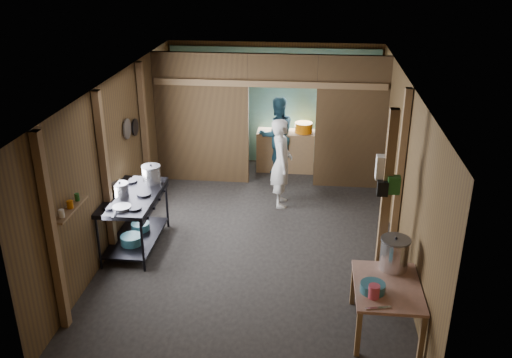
# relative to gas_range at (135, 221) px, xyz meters

# --- Properties ---
(floor) EXTENTS (4.50, 7.00, 0.00)m
(floor) POSITION_rel_gas_range_xyz_m (1.88, 0.57, -0.45)
(floor) COLOR black
(floor) RESTS_ON ground
(ceiling) EXTENTS (4.50, 7.00, 0.00)m
(ceiling) POSITION_rel_gas_range_xyz_m (1.88, 0.57, 2.15)
(ceiling) COLOR #4D4844
(ceiling) RESTS_ON ground
(wall_back) EXTENTS (4.50, 0.00, 2.60)m
(wall_back) POSITION_rel_gas_range_xyz_m (1.88, 4.07, 0.85)
(wall_back) COLOR brown
(wall_back) RESTS_ON ground
(wall_front) EXTENTS (4.50, 0.00, 2.60)m
(wall_front) POSITION_rel_gas_range_xyz_m (1.88, -2.93, 0.85)
(wall_front) COLOR brown
(wall_front) RESTS_ON ground
(wall_left) EXTENTS (0.00, 7.00, 2.60)m
(wall_left) POSITION_rel_gas_range_xyz_m (-0.37, 0.57, 0.85)
(wall_left) COLOR brown
(wall_left) RESTS_ON ground
(wall_right) EXTENTS (0.00, 7.00, 2.60)m
(wall_right) POSITION_rel_gas_range_xyz_m (4.13, 0.57, 0.85)
(wall_right) COLOR brown
(wall_right) RESTS_ON ground
(partition_left) EXTENTS (1.85, 0.10, 2.60)m
(partition_left) POSITION_rel_gas_range_xyz_m (0.55, 2.77, 0.85)
(partition_left) COLOR brown
(partition_left) RESTS_ON floor
(partition_right) EXTENTS (1.35, 0.10, 2.60)m
(partition_right) POSITION_rel_gas_range_xyz_m (3.46, 2.77, 0.85)
(partition_right) COLOR brown
(partition_right) RESTS_ON floor
(partition_header) EXTENTS (1.30, 0.10, 0.60)m
(partition_header) POSITION_rel_gas_range_xyz_m (2.13, 2.77, 1.85)
(partition_header) COLOR brown
(partition_header) RESTS_ON wall_back
(turquoise_panel) EXTENTS (4.40, 0.06, 2.50)m
(turquoise_panel) POSITION_rel_gas_range_xyz_m (1.88, 4.01, 0.80)
(turquoise_panel) COLOR #6EB4B1
(turquoise_panel) RESTS_ON wall_back
(back_counter) EXTENTS (1.20, 0.50, 0.85)m
(back_counter) POSITION_rel_gas_range_xyz_m (2.18, 3.52, -0.03)
(back_counter) COLOR olive
(back_counter) RESTS_ON floor
(wall_clock) EXTENTS (0.20, 0.03, 0.20)m
(wall_clock) POSITION_rel_gas_range_xyz_m (2.13, 3.97, 1.45)
(wall_clock) COLOR white
(wall_clock) RESTS_ON wall_back
(post_left_a) EXTENTS (0.10, 0.12, 2.60)m
(post_left_a) POSITION_rel_gas_range_xyz_m (-0.30, -2.03, 0.85)
(post_left_a) COLOR olive
(post_left_a) RESTS_ON floor
(post_left_b) EXTENTS (0.10, 0.12, 2.60)m
(post_left_b) POSITION_rel_gas_range_xyz_m (-0.30, -0.23, 0.85)
(post_left_b) COLOR olive
(post_left_b) RESTS_ON floor
(post_left_c) EXTENTS (0.10, 0.12, 2.60)m
(post_left_c) POSITION_rel_gas_range_xyz_m (-0.30, 1.77, 0.85)
(post_left_c) COLOR olive
(post_left_c) RESTS_ON floor
(post_right) EXTENTS (0.10, 0.12, 2.60)m
(post_right) POSITION_rel_gas_range_xyz_m (4.06, 0.37, 0.85)
(post_right) COLOR olive
(post_right) RESTS_ON floor
(post_free) EXTENTS (0.12, 0.12, 2.60)m
(post_free) POSITION_rel_gas_range_xyz_m (3.73, -0.73, 0.85)
(post_free) COLOR olive
(post_free) RESTS_ON floor
(cross_beam) EXTENTS (4.40, 0.12, 0.12)m
(cross_beam) POSITION_rel_gas_range_xyz_m (1.88, 2.72, 1.60)
(cross_beam) COLOR olive
(cross_beam) RESTS_ON wall_left
(pan_lid_big) EXTENTS (0.03, 0.34, 0.34)m
(pan_lid_big) POSITION_rel_gas_range_xyz_m (-0.33, 0.97, 1.20)
(pan_lid_big) COLOR slate
(pan_lid_big) RESTS_ON wall_left
(pan_lid_small) EXTENTS (0.03, 0.30, 0.30)m
(pan_lid_small) POSITION_rel_gas_range_xyz_m (-0.33, 1.37, 1.10)
(pan_lid_small) COLOR black
(pan_lid_small) RESTS_ON wall_left
(wall_shelf) EXTENTS (0.14, 0.80, 0.03)m
(wall_shelf) POSITION_rel_gas_range_xyz_m (-0.27, -1.53, 0.95)
(wall_shelf) COLOR olive
(wall_shelf) RESTS_ON wall_left
(jar_white) EXTENTS (0.07, 0.07, 0.10)m
(jar_white) POSITION_rel_gas_range_xyz_m (-0.27, -1.78, 1.01)
(jar_white) COLOR white
(jar_white) RESTS_ON wall_shelf
(jar_yellow) EXTENTS (0.08, 0.08, 0.10)m
(jar_yellow) POSITION_rel_gas_range_xyz_m (-0.27, -1.53, 1.01)
(jar_yellow) COLOR #C76408
(jar_yellow) RESTS_ON wall_shelf
(jar_green) EXTENTS (0.06, 0.06, 0.10)m
(jar_green) POSITION_rel_gas_range_xyz_m (-0.27, -1.31, 1.01)
(jar_green) COLOR #205E23
(jar_green) RESTS_ON wall_shelf
(bag_white) EXTENTS (0.22, 0.15, 0.32)m
(bag_white) POSITION_rel_gas_range_xyz_m (3.68, -0.65, 1.33)
(bag_white) COLOR white
(bag_white) RESTS_ON post_free
(bag_green) EXTENTS (0.16, 0.12, 0.24)m
(bag_green) POSITION_rel_gas_range_xyz_m (3.80, -0.79, 1.15)
(bag_green) COLOR #205E23
(bag_green) RESTS_ON post_free
(bag_black) EXTENTS (0.14, 0.10, 0.20)m
(bag_black) POSITION_rel_gas_range_xyz_m (3.66, -0.81, 1.10)
(bag_black) COLOR black
(bag_black) RESTS_ON post_free
(gas_range) EXTENTS (0.79, 1.54, 0.91)m
(gas_range) POSITION_rel_gas_range_xyz_m (0.00, 0.00, 0.00)
(gas_range) COLOR black
(gas_range) RESTS_ON floor
(prep_table) EXTENTS (0.81, 1.11, 0.65)m
(prep_table) POSITION_rel_gas_range_xyz_m (3.71, -1.70, -0.13)
(prep_table) COLOR tan
(prep_table) RESTS_ON floor
(stove_pot_large) EXTENTS (0.38, 0.38, 0.31)m
(stove_pot_large) POSITION_rel_gas_range_xyz_m (0.17, 0.50, 0.59)
(stove_pot_large) COLOR silver
(stove_pot_large) RESTS_ON gas_range
(stove_pot_med) EXTENTS (0.33, 0.33, 0.23)m
(stove_pot_med) POSITION_rel_gas_range_xyz_m (-0.17, -0.04, 0.55)
(stove_pot_med) COLOR silver
(stove_pot_med) RESTS_ON gas_range
(frying_pan) EXTENTS (0.33, 0.52, 0.07)m
(frying_pan) POSITION_rel_gas_range_xyz_m (0.00, -0.49, 0.48)
(frying_pan) COLOR slate
(frying_pan) RESTS_ON gas_range
(blue_tub_front) EXTENTS (0.34, 0.34, 0.14)m
(blue_tub_front) POSITION_rel_gas_range_xyz_m (0.00, -0.23, -0.21)
(blue_tub_front) COLOR #2C6273
(blue_tub_front) RESTS_ON gas_range
(blue_tub_back) EXTENTS (0.29, 0.29, 0.12)m
(blue_tub_back) POSITION_rel_gas_range_xyz_m (0.00, 0.23, -0.22)
(blue_tub_back) COLOR #2C6273
(blue_tub_back) RESTS_ON gas_range
(stock_pot) EXTENTS (0.48, 0.48, 0.44)m
(stock_pot) POSITION_rel_gas_range_xyz_m (3.82, -1.29, 0.40)
(stock_pot) COLOR silver
(stock_pot) RESTS_ON prep_table
(wash_basin) EXTENTS (0.38, 0.38, 0.11)m
(wash_basin) POSITION_rel_gas_range_xyz_m (3.51, -1.85, 0.26)
(wash_basin) COLOR #2C6273
(wash_basin) RESTS_ON prep_table
(pink_bucket) EXTENTS (0.14, 0.14, 0.16)m
(pink_bucket) POSITION_rel_gas_range_xyz_m (3.51, -1.96, 0.28)
(pink_bucket) COLOR #C34156
(pink_bucket) RESTS_ON prep_table
(knife) EXTENTS (0.30, 0.10, 0.01)m
(knife) POSITION_rel_gas_range_xyz_m (3.55, -2.17, 0.21)
(knife) COLOR silver
(knife) RESTS_ON prep_table
(yellow_tub) EXTENTS (0.37, 0.37, 0.20)m
(yellow_tub) POSITION_rel_gas_range_xyz_m (2.55, 3.52, 0.50)
(yellow_tub) COLOR #C76408
(yellow_tub) RESTS_ON back_counter
(cook) EXTENTS (0.46, 0.64, 1.65)m
(cook) POSITION_rel_gas_range_xyz_m (2.19, 1.79, 0.37)
(cook) COLOR silver
(cook) RESTS_ON floor
(worker_back) EXTENTS (0.95, 0.85, 1.62)m
(worker_back) POSITION_rel_gas_range_xyz_m (2.00, 3.41, 0.35)
(worker_back) COLOR #24526B
(worker_back) RESTS_ON floor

